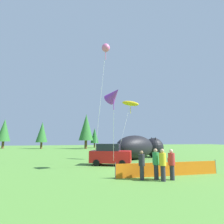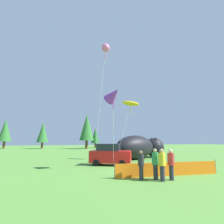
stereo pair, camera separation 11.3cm
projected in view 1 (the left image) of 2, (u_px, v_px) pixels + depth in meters
ground_plane at (140, 170)px, 14.51m from camera, size 120.00×120.00×0.00m
parked_car at (110, 155)px, 17.04m from camera, size 4.26×3.04×2.06m
folding_chair at (170, 162)px, 15.13m from camera, size 0.61×0.61×0.92m
inflatable_cat at (140, 148)px, 22.72m from camera, size 8.24×5.91×2.97m
safety_fence at (169, 169)px, 12.09m from camera, size 7.72×0.05×1.01m
spectator_in_grey_shirt at (156, 162)px, 11.10m from camera, size 0.42×0.42×1.91m
spectator_in_green_shirt at (142, 164)px, 11.01m from camera, size 0.39×0.39×1.78m
spectator_in_black_shirt at (172, 163)px, 10.97m from camera, size 0.41×0.41×1.88m
spectator_in_red_shirt at (163, 163)px, 10.67m from camera, size 0.42×0.42×1.92m
kite_purple_delta at (114, 95)px, 14.89m from camera, size 1.74×3.26×7.07m
kite_pink_octopus at (106, 48)px, 18.17m from camera, size 1.40×1.07×12.34m
kite_yellow_hero at (130, 104)px, 22.10m from camera, size 3.32×2.28×7.55m
horizon_tree_east at (95, 136)px, 50.63m from camera, size 2.36×2.36×5.64m
horizon_tree_west at (4, 130)px, 46.83m from camera, size 3.29×3.29×7.85m
horizon_tree_mid at (42, 132)px, 45.83m from camera, size 2.91×2.91×6.95m
horizon_tree_northeast at (86, 127)px, 45.74m from camera, size 3.77×3.77×8.99m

